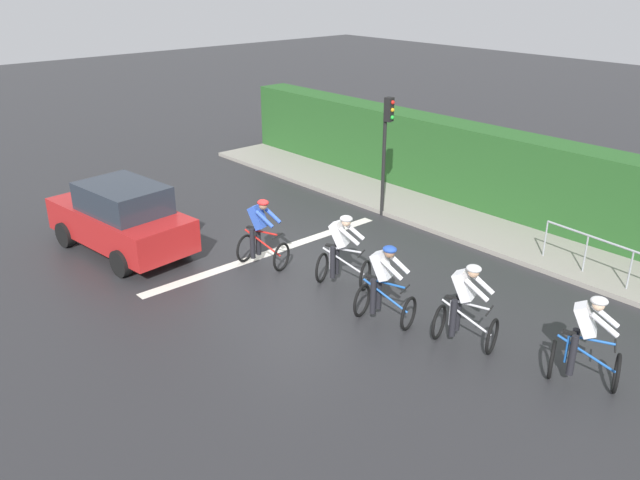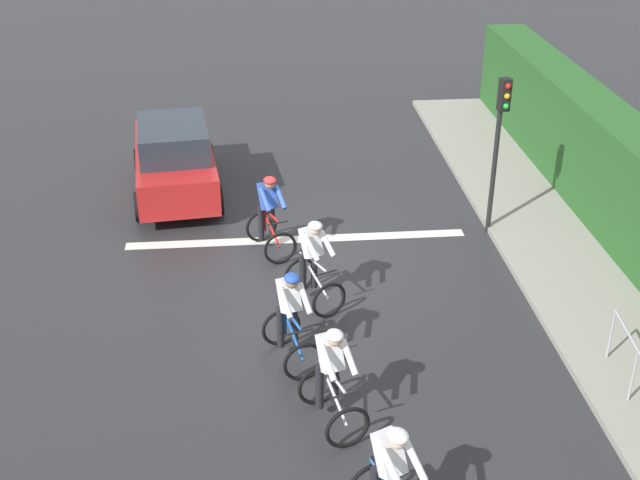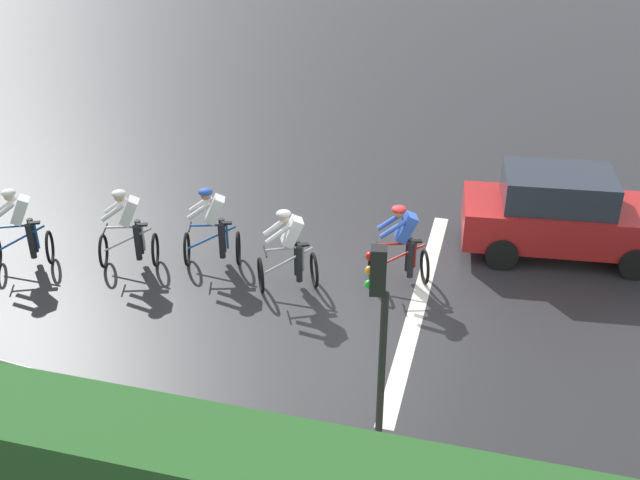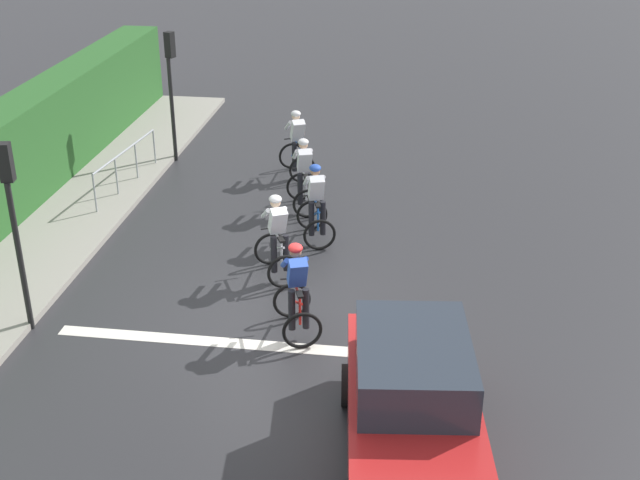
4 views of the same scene
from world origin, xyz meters
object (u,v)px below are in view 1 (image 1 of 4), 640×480
(cyclist_fourth, at_px, (342,252))
(car_red, at_px, (121,218))
(cyclist_mid, at_px, (384,286))
(cyclist_second, at_px, (465,307))
(cyclist_lead, at_px, (586,342))
(traffic_light_near_crossing, at_px, (386,139))
(cyclist_trailing, at_px, (261,234))
(pedestrian_railing_kerbside, at_px, (609,252))

(cyclist_fourth, height_order, car_red, car_red)
(cyclist_mid, xyz_separation_m, cyclist_fourth, (-0.49, -1.71, 0.00))
(cyclist_second, bearing_deg, cyclist_mid, -72.61)
(cyclist_lead, relative_size, traffic_light_near_crossing, 0.50)
(cyclist_fourth, xyz_separation_m, cyclist_trailing, (0.70, -1.99, 0.00))
(cyclist_second, bearing_deg, cyclist_trailing, -82.41)
(cyclist_mid, bearing_deg, pedestrian_railing_kerbside, 156.38)
(cyclist_mid, distance_m, traffic_light_near_crossing, 6.18)
(cyclist_mid, height_order, cyclist_fourth, same)
(cyclist_lead, xyz_separation_m, cyclist_second, (0.50, -2.07, 0.00))
(traffic_light_near_crossing, bearing_deg, cyclist_fourth, 31.63)
(cyclist_fourth, height_order, cyclist_trailing, same)
(cyclist_mid, xyz_separation_m, cyclist_trailing, (0.21, -3.71, 0.00))
(cyclist_second, relative_size, car_red, 0.39)
(cyclist_fourth, distance_m, pedestrian_railing_kerbside, 5.83)
(cyclist_fourth, bearing_deg, cyclist_lead, 95.34)
(cyclist_second, distance_m, cyclist_trailing, 5.33)
(traffic_light_near_crossing, xyz_separation_m, pedestrian_railing_kerbside, (-0.48, 6.25, -1.45))
(cyclist_mid, height_order, pedestrian_railing_kerbside, cyclist_mid)
(cyclist_second, height_order, pedestrian_railing_kerbside, cyclist_second)
(cyclist_lead, relative_size, cyclist_second, 1.00)
(cyclist_lead, distance_m, cyclist_mid, 3.77)
(car_red, height_order, pedestrian_railing_kerbside, car_red)
(cyclist_lead, xyz_separation_m, traffic_light_near_crossing, (-3.40, -7.75, 1.43))
(cyclist_fourth, bearing_deg, cyclist_second, 90.02)
(cyclist_second, bearing_deg, car_red, -71.58)
(cyclist_lead, bearing_deg, car_red, -72.53)
(cyclist_mid, bearing_deg, cyclist_fourth, -105.97)
(cyclist_second, bearing_deg, cyclist_fourth, -89.98)
(car_red, bearing_deg, cyclist_trailing, 124.63)
(cyclist_second, xyz_separation_m, traffic_light_near_crossing, (-3.90, -5.69, 1.43))
(cyclist_second, xyz_separation_m, pedestrian_railing_kerbside, (-4.38, 0.56, -0.02))
(cyclist_mid, relative_size, pedestrian_railing_kerbside, 0.51)
(car_red, height_order, traffic_light_near_crossing, traffic_light_near_crossing)
(cyclist_lead, xyz_separation_m, cyclist_mid, (0.99, -3.64, 0.00))
(cyclist_lead, height_order, car_red, car_red)
(cyclist_trailing, xyz_separation_m, car_red, (2.04, -2.95, 0.08))
(cyclist_lead, bearing_deg, cyclist_mid, -74.76)
(cyclist_second, xyz_separation_m, car_red, (2.74, -8.23, 0.08))
(cyclist_mid, distance_m, car_red, 7.03)
(cyclist_lead, height_order, traffic_light_near_crossing, traffic_light_near_crossing)
(traffic_light_near_crossing, bearing_deg, cyclist_second, 55.57)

